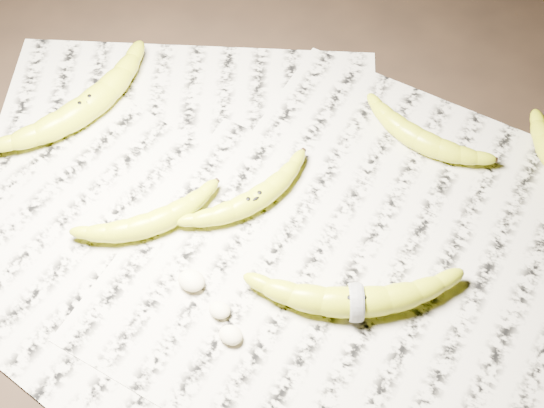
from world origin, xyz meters
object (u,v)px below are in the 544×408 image
at_px(banana_left_a, 86,106).
at_px(banana_center, 253,199).
at_px(banana_upper_a, 420,138).
at_px(banana_taped, 356,301).
at_px(banana_left_b, 151,222).

distance_m(banana_left_a, banana_center, 0.29).
bearing_deg(banana_upper_a, banana_left_a, -150.86).
bearing_deg(banana_left_a, banana_taped, -86.41).
height_order(banana_left_a, banana_left_b, banana_left_a).
distance_m(banana_center, banana_taped, 0.20).
xyz_separation_m(banana_left_b, banana_taped, (0.28, 0.01, 0.00)).
height_order(banana_left_b, banana_taped, banana_taped).
distance_m(banana_left_a, banana_upper_a, 0.48).
relative_size(banana_left_a, banana_upper_a, 1.39).
relative_size(banana_left_a, banana_center, 1.37).
distance_m(banana_taped, banana_upper_a, 0.27).
bearing_deg(banana_upper_a, banana_taped, -76.86).
distance_m(banana_left_b, banana_upper_a, 0.39).
distance_m(banana_left_b, banana_center, 0.14).
xyz_separation_m(banana_left_a, banana_upper_a, (0.45, 0.15, -0.00)).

